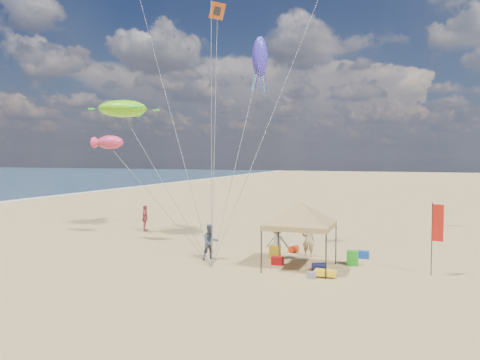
% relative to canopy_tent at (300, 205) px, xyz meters
% --- Properties ---
extents(ground, '(280.00, 280.00, 0.00)m').
position_rel_canopy_tent_xyz_m(ground, '(-3.47, -1.65, -2.99)').
color(ground, tan).
rests_on(ground, ground).
extents(canopy_tent, '(5.82, 5.82, 3.59)m').
position_rel_canopy_tent_xyz_m(canopy_tent, '(0.00, 0.00, 0.00)').
color(canopy_tent, black).
rests_on(canopy_tent, ground).
extents(feather_flag, '(0.48, 0.16, 3.21)m').
position_rel_canopy_tent_xyz_m(feather_flag, '(5.84, 0.70, -0.85)').
color(feather_flag, black).
rests_on(feather_flag, ground).
extents(cooler_red, '(0.54, 0.38, 0.38)m').
position_rel_canopy_tent_xyz_m(cooler_red, '(-1.19, 0.38, -2.80)').
color(cooler_red, red).
rests_on(cooler_red, ground).
extents(cooler_blue, '(0.54, 0.38, 0.38)m').
position_rel_canopy_tent_xyz_m(cooler_blue, '(2.59, 3.21, -2.80)').
color(cooler_blue, '#123894').
rests_on(cooler_blue, ground).
extents(bag_navy, '(0.69, 0.54, 0.36)m').
position_rel_canopy_tent_xyz_m(bag_navy, '(0.89, -0.10, -2.81)').
color(bag_navy, '#0C0E37').
rests_on(bag_navy, ground).
extents(bag_orange, '(0.54, 0.69, 0.36)m').
position_rel_canopy_tent_xyz_m(bag_orange, '(-1.13, 3.44, -2.81)').
color(bag_orange, red).
rests_on(bag_orange, ground).
extents(chair_green, '(0.50, 0.50, 0.70)m').
position_rel_canopy_tent_xyz_m(chair_green, '(2.22, 1.52, -2.64)').
color(chair_green, '#21901A').
rests_on(chair_green, ground).
extents(chair_yellow, '(0.50, 0.50, 0.70)m').
position_rel_canopy_tent_xyz_m(chair_yellow, '(-1.64, 1.54, -2.64)').
color(chair_yellow, gold).
rests_on(chair_yellow, ground).
extents(crate_grey, '(0.34, 0.30, 0.28)m').
position_rel_canopy_tent_xyz_m(crate_grey, '(0.85, -1.54, -2.85)').
color(crate_grey, slate).
rests_on(crate_grey, ground).
extents(beach_cart, '(0.90, 0.50, 0.24)m').
position_rel_canopy_tent_xyz_m(beach_cart, '(1.38, -1.15, -2.79)').
color(beach_cart, yellow).
rests_on(beach_cart, ground).
extents(person_near_a, '(0.67, 0.47, 1.75)m').
position_rel_canopy_tent_xyz_m(person_near_a, '(-0.18, 2.70, -2.11)').
color(person_near_a, tan).
rests_on(person_near_a, ground).
extents(person_near_b, '(1.11, 1.09, 1.80)m').
position_rel_canopy_tent_xyz_m(person_near_b, '(-4.61, 0.19, -2.09)').
color(person_near_b, '#3A424F').
rests_on(person_near_b, ground).
extents(person_near_c, '(1.25, 0.92, 1.72)m').
position_rel_canopy_tent_xyz_m(person_near_c, '(-1.56, 1.63, -2.13)').
color(person_near_c, white).
rests_on(person_near_c, ground).
extents(person_far_a, '(0.85, 1.16, 1.83)m').
position_rel_canopy_tent_xyz_m(person_far_a, '(-12.47, 6.69, -2.07)').
color(person_far_a, '#AD4247').
rests_on(person_far_a, ground).
extents(turtle_kite, '(3.45, 2.82, 1.10)m').
position_rel_canopy_tent_xyz_m(turtle_kite, '(-13.03, 5.02, 5.34)').
color(turtle_kite, '#63D713').
rests_on(turtle_kite, ground).
extents(fish_kite, '(1.93, 1.15, 0.81)m').
position_rel_canopy_tent_xyz_m(fish_kite, '(-12.31, 2.63, 3.08)').
color(fish_kite, '#D33159').
rests_on(fish_kite, ground).
extents(squid_kite, '(0.93, 0.93, 2.31)m').
position_rel_canopy_tent_xyz_m(squid_kite, '(-3.40, 4.43, 7.89)').
color(squid_kite, '#372CB3').
rests_on(squid_kite, ground).
extents(stunt_kite_red, '(1.14, 1.28, 1.10)m').
position_rel_canopy_tent_xyz_m(stunt_kite_red, '(-8.86, 11.14, 12.99)').
color(stunt_kite_red, '#A33F12').
rests_on(stunt_kite_red, ground).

